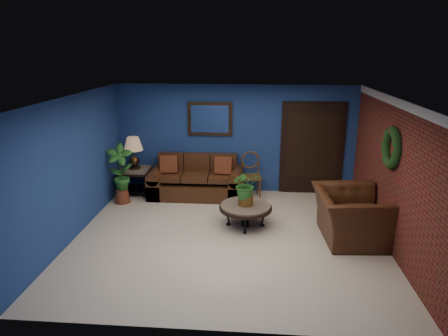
# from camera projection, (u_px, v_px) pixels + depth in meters

# --- Properties ---
(floor) EXTENTS (5.50, 5.50, 0.00)m
(floor) POSITION_uv_depth(u_px,v_px,m) (228.00, 237.00, 7.21)
(floor) COLOR beige
(floor) RESTS_ON ground
(wall_back) EXTENTS (5.50, 0.04, 2.50)m
(wall_back) POSITION_uv_depth(u_px,v_px,m) (236.00, 139.00, 9.24)
(wall_back) COLOR navy
(wall_back) RESTS_ON ground
(wall_left) EXTENTS (0.04, 5.00, 2.50)m
(wall_left) POSITION_uv_depth(u_px,v_px,m) (74.00, 167.00, 7.06)
(wall_left) COLOR navy
(wall_left) RESTS_ON ground
(wall_right_brick) EXTENTS (0.04, 5.00, 2.50)m
(wall_right_brick) POSITION_uv_depth(u_px,v_px,m) (393.00, 175.00, 6.64)
(wall_right_brick) COLOR maroon
(wall_right_brick) RESTS_ON ground
(ceiling) EXTENTS (5.50, 5.00, 0.02)m
(ceiling) POSITION_uv_depth(u_px,v_px,m) (229.00, 98.00, 6.49)
(ceiling) COLOR silver
(ceiling) RESTS_ON wall_back
(crown_molding) EXTENTS (0.03, 5.00, 0.14)m
(crown_molding) POSITION_uv_depth(u_px,v_px,m) (400.00, 104.00, 6.30)
(crown_molding) COLOR white
(crown_molding) RESTS_ON wall_right_brick
(wall_mirror) EXTENTS (1.02, 0.06, 0.77)m
(wall_mirror) POSITION_uv_depth(u_px,v_px,m) (210.00, 119.00, 9.11)
(wall_mirror) COLOR #442C18
(wall_mirror) RESTS_ON wall_back
(closet_door) EXTENTS (1.44, 0.06, 2.18)m
(closet_door) POSITION_uv_depth(u_px,v_px,m) (312.00, 149.00, 9.13)
(closet_door) COLOR black
(closet_door) RESTS_ON wall_back
(wreath) EXTENTS (0.16, 0.72, 0.72)m
(wreath) POSITION_uv_depth(u_px,v_px,m) (392.00, 148.00, 6.56)
(wreath) COLOR black
(wreath) RESTS_ON wall_right_brick
(sofa) EXTENTS (2.12, 0.92, 0.96)m
(sofa) POSITION_uv_depth(u_px,v_px,m) (197.00, 182.00, 9.17)
(sofa) COLOR #422013
(sofa) RESTS_ON ground
(coffee_table) EXTENTS (1.00, 1.00, 0.43)m
(coffee_table) POSITION_uv_depth(u_px,v_px,m) (246.00, 208.00, 7.56)
(coffee_table) COLOR #59534E
(coffee_table) RESTS_ON ground
(end_table) EXTENTS (0.67, 0.67, 0.62)m
(end_table) POSITION_uv_depth(u_px,v_px,m) (135.00, 175.00, 9.21)
(end_table) COLOR #59534E
(end_table) RESTS_ON ground
(table_lamp) EXTENTS (0.43, 0.43, 0.71)m
(table_lamp) POSITION_uv_depth(u_px,v_px,m) (134.00, 149.00, 9.03)
(table_lamp) COLOR #442C18
(table_lamp) RESTS_ON end_table
(side_chair) EXTENTS (0.49, 0.49, 1.03)m
(side_chair) POSITION_uv_depth(u_px,v_px,m) (251.00, 172.00, 9.05)
(side_chair) COLOR #542E18
(side_chair) RESTS_ON ground
(armchair) EXTENTS (1.26, 1.42, 0.88)m
(armchair) POSITION_uv_depth(u_px,v_px,m) (350.00, 216.00, 7.05)
(armchair) COLOR #422013
(armchair) RESTS_ON ground
(coffee_plant) EXTENTS (0.62, 0.58, 0.70)m
(coffee_plant) POSITION_uv_depth(u_px,v_px,m) (246.00, 186.00, 7.44)
(coffee_plant) COLOR brown
(coffee_plant) RESTS_ON coffee_table
(floor_plant) EXTENTS (0.37, 0.31, 0.76)m
(floor_plant) POSITION_uv_depth(u_px,v_px,m) (354.00, 206.00, 7.61)
(floor_plant) COLOR brown
(floor_plant) RESTS_ON ground
(tall_plant) EXTENTS (0.62, 0.48, 1.32)m
(tall_plant) POSITION_uv_depth(u_px,v_px,m) (120.00, 172.00, 8.63)
(tall_plant) COLOR brown
(tall_plant) RESTS_ON ground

